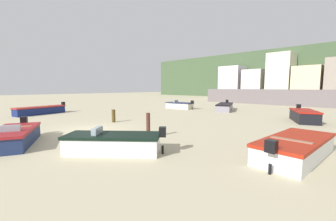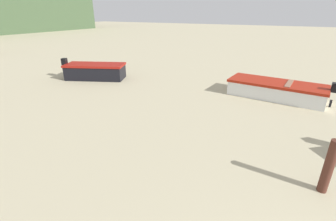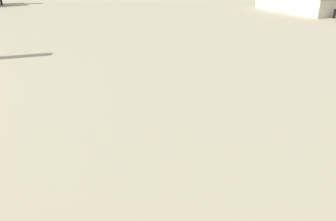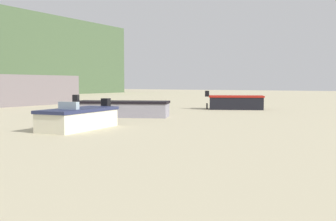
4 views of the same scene
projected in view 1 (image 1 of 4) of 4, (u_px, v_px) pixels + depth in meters
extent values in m
plane|color=#B8AD8B|center=(90.00, 131.00, 13.40)|extent=(160.00, 160.00, 0.00)
cube|color=#3E5235|center=(311.00, 76.00, 59.94)|extent=(90.00, 32.00, 12.19)
cube|color=#665D5E|center=(264.00, 97.00, 34.75)|extent=(20.16, 2.40, 2.42)
cube|color=silver|center=(232.00, 82.00, 56.09)|extent=(5.55, 5.16, 8.20)
cube|color=beige|center=(255.00, 84.00, 52.22)|extent=(4.68, 5.65, 7.04)
cube|color=beige|center=(281.00, 77.00, 48.14)|extent=(4.93, 5.89, 10.38)
cube|color=beige|center=(308.00, 83.00, 44.69)|extent=(5.18, 6.04, 7.15)
cube|color=white|center=(295.00, 149.00, 8.21)|extent=(1.94, 4.43, 0.67)
cube|color=#A22110|center=(296.00, 139.00, 8.17)|extent=(2.03, 4.54, 0.12)
cube|color=black|center=(271.00, 146.00, 6.58)|extent=(0.34, 0.30, 0.40)
cylinder|color=black|center=(270.00, 169.00, 6.67)|extent=(0.11, 0.11, 0.34)
cube|color=#936950|center=(291.00, 141.00, 7.80)|extent=(1.42, 0.33, 0.08)
cube|color=navy|center=(40.00, 111.00, 21.47)|extent=(2.20, 4.81, 0.70)
cube|color=maroon|center=(40.00, 107.00, 21.42)|extent=(2.30, 4.93, 0.12)
cube|color=black|center=(63.00, 104.00, 23.54)|extent=(0.37, 0.34, 0.40)
cylinder|color=black|center=(64.00, 110.00, 23.63)|extent=(0.12, 0.12, 0.35)
cube|color=#996745|center=(46.00, 106.00, 21.91)|extent=(1.03, 0.46, 0.08)
cube|color=beige|center=(179.00, 106.00, 27.28)|extent=(3.58, 1.76, 0.69)
cube|color=#222848|center=(180.00, 103.00, 27.24)|extent=(3.69, 1.85, 0.12)
cube|color=black|center=(192.00, 102.00, 26.07)|extent=(0.32, 0.35, 0.40)
cylinder|color=black|center=(192.00, 108.00, 26.16)|extent=(0.11, 0.11, 0.34)
cube|color=#8C9EA8|center=(176.00, 101.00, 27.58)|extent=(0.29, 0.83, 0.28)
cube|color=navy|center=(14.00, 138.00, 10.04)|extent=(4.02, 2.97, 0.66)
cube|color=maroon|center=(13.00, 130.00, 10.00)|extent=(4.15, 3.09, 0.12)
cube|color=black|center=(24.00, 120.00, 11.85)|extent=(0.39, 0.41, 0.40)
cylinder|color=black|center=(25.00, 133.00, 11.93)|extent=(0.13, 0.13, 0.33)
cube|color=#8C9EA8|center=(8.00, 128.00, 9.38)|extent=(0.58, 0.95, 0.28)
cube|color=#9D6D4F|center=(16.00, 127.00, 10.42)|extent=(0.78, 1.33, 0.08)
cube|color=white|center=(113.00, 145.00, 8.82)|extent=(3.74, 3.49, 0.69)
cube|color=black|center=(113.00, 136.00, 8.77)|extent=(3.87, 3.62, 0.12)
cube|color=black|center=(163.00, 132.00, 8.65)|extent=(0.42, 0.43, 0.40)
cylinder|color=black|center=(163.00, 150.00, 8.73)|extent=(0.14, 0.14, 0.34)
cube|color=#8C9EA8|center=(97.00, 131.00, 8.79)|extent=(0.67, 0.73, 0.28)
cube|color=gray|center=(225.00, 108.00, 24.97)|extent=(3.19, 4.97, 0.72)
cube|color=black|center=(225.00, 104.00, 24.93)|extent=(3.31, 5.09, 0.12)
cube|color=black|center=(227.00, 101.00, 27.29)|extent=(0.40, 0.38, 0.40)
cylinder|color=black|center=(227.00, 107.00, 27.37)|extent=(0.13, 0.13, 0.36)
cube|color=black|center=(304.00, 117.00, 16.85)|extent=(2.75, 3.80, 0.82)
cube|color=maroon|center=(304.00, 111.00, 16.79)|extent=(2.86, 3.93, 0.12)
cube|color=black|center=(299.00, 106.00, 18.60)|extent=(0.41, 0.39, 0.40)
cylinder|color=black|center=(298.00, 116.00, 18.69)|extent=(0.13, 0.13, 0.41)
cylinder|color=#4A3A19|center=(114.00, 116.00, 16.60)|extent=(0.28, 0.28, 1.00)
cylinder|color=#4F2A1F|center=(148.00, 125.00, 11.41)|extent=(0.22, 0.22, 1.37)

